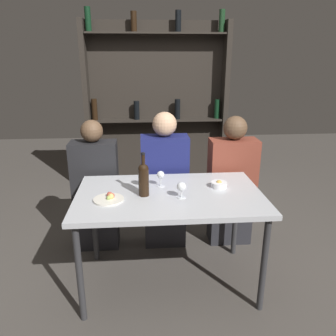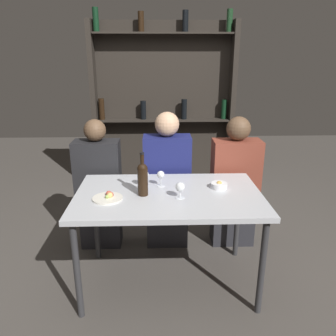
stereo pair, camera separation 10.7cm
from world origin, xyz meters
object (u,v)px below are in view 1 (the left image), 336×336
at_px(wine_glass_2, 144,176).
at_px(seated_person_center, 165,185).
at_px(wine_glass_1, 161,176).
at_px(seated_person_left, 96,190).
at_px(wine_bottle, 144,178).
at_px(food_plate_0, 109,198).
at_px(seated_person_right, 231,185).
at_px(snack_bowl, 219,184).
at_px(wine_glass_0, 181,187).

xyz_separation_m(wine_glass_2, seated_person_center, (0.18, 0.44, -0.25)).
bearing_deg(wine_glass_1, seated_person_left, 141.57).
height_order(wine_bottle, seated_person_left, seated_person_left).
bearing_deg(seated_person_left, food_plate_0, -74.24).
height_order(wine_glass_2, seated_person_right, seated_person_right).
bearing_deg(seated_person_right, seated_person_center, -180.00).
bearing_deg(wine_glass_1, wine_glass_2, -179.99).
relative_size(wine_bottle, wine_glass_1, 2.59).
height_order(wine_glass_2, seated_person_left, seated_person_left).
relative_size(wine_glass_1, seated_person_center, 0.10).
bearing_deg(seated_person_center, snack_bowl, -52.75).
height_order(wine_bottle, wine_glass_1, wine_bottle).
xyz_separation_m(snack_bowl, seated_person_center, (-0.37, 0.49, -0.19)).
relative_size(food_plate_0, seated_person_right, 0.17).
distance_m(snack_bowl, seated_person_right, 0.59).
xyz_separation_m(wine_glass_0, food_plate_0, (-0.50, 0.00, -0.07)).
bearing_deg(food_plate_0, seated_person_left, 105.76).
height_order(wine_glass_0, seated_person_right, seated_person_right).
height_order(wine_bottle, seated_person_center, seated_person_center).
relative_size(wine_glass_2, food_plate_0, 0.61).
bearing_deg(wine_glass_0, seated_person_center, 96.07).
xyz_separation_m(wine_glass_0, seated_person_left, (-0.68, 0.67, -0.28)).
bearing_deg(wine_bottle, food_plate_0, -165.47).
bearing_deg(wine_glass_2, snack_bowl, -5.44).
bearing_deg(food_plate_0, wine_glass_0, -0.18).
bearing_deg(seated_person_left, wine_bottle, -54.72).
height_order(wine_bottle, snack_bowl, wine_bottle).
bearing_deg(wine_glass_1, snack_bowl, -6.98).
distance_m(wine_glass_1, seated_person_right, 0.85).
relative_size(wine_glass_0, snack_bowl, 0.95).
relative_size(snack_bowl, seated_person_center, 0.10).
height_order(wine_glass_1, seated_person_left, seated_person_left).
height_order(food_plate_0, snack_bowl, snack_bowl).
bearing_deg(wine_bottle, snack_bowl, 10.98).
relative_size(wine_glass_1, snack_bowl, 1.00).
bearing_deg(wine_bottle, wine_glass_2, 88.60).
height_order(wine_bottle, food_plate_0, wine_bottle).
height_order(seated_person_left, seated_person_center, seated_person_center).
bearing_deg(seated_person_right, wine_glass_0, -129.29).
distance_m(wine_glass_0, seated_person_center, 0.71).
bearing_deg(snack_bowl, food_plate_0, -167.95).
relative_size(wine_bottle, seated_person_right, 0.26).
height_order(wine_glass_2, food_plate_0, wine_glass_2).
bearing_deg(wine_glass_1, wine_glass_0, -59.88).
xyz_separation_m(food_plate_0, seated_person_right, (1.04, 0.66, -0.20)).
bearing_deg(wine_glass_2, food_plate_0, -137.24).
bearing_deg(wine_glass_0, wine_glass_2, 138.46).
xyz_separation_m(wine_glass_1, food_plate_0, (-0.37, -0.22, -0.07)).
distance_m(wine_glass_0, snack_bowl, 0.35).
bearing_deg(seated_person_center, wine_glass_0, -83.93).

